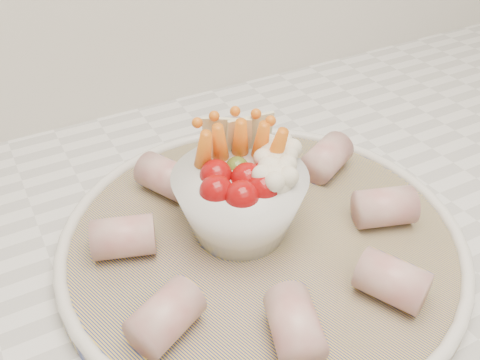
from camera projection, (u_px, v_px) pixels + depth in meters
serving_platter at (262, 239)px, 0.51m from camera, size 0.48×0.48×0.02m
veggie_bowl at (243, 193)px, 0.49m from camera, size 0.12×0.12×0.11m
cured_meat_rolls at (261, 221)px, 0.50m from camera, size 0.30×0.31×0.04m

